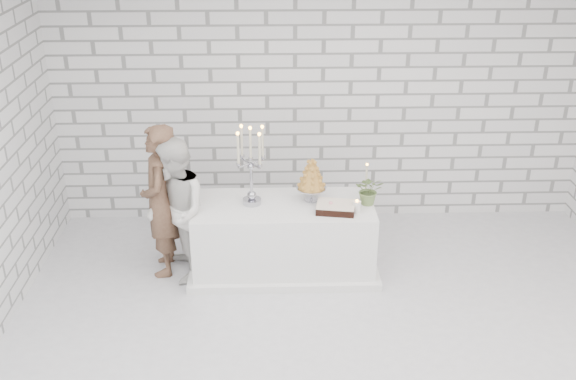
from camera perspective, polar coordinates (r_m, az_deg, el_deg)
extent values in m
cube|color=silver|center=(5.98, 4.50, -13.15)|extent=(6.00, 5.00, 0.01)
cube|color=white|center=(7.51, 2.98, 8.13)|extent=(6.00, 0.01, 3.00)
cube|color=white|center=(6.80, -0.38, -4.07)|extent=(1.80, 0.80, 0.75)
imported|color=brown|center=(6.73, -10.87, -0.91)|extent=(0.43, 0.61, 1.58)
imported|color=silver|center=(6.61, -9.56, -1.81)|extent=(0.73, 0.84, 1.47)
cube|color=black|center=(6.49, 4.11, -1.50)|extent=(0.41, 0.32, 0.08)
cylinder|color=white|center=(6.48, 5.90, -1.46)|extent=(0.10, 0.10, 0.12)
cylinder|color=beige|center=(6.83, 6.72, 0.88)|extent=(0.08, 0.08, 0.32)
imported|color=#496A33|center=(6.63, 6.97, 0.01)|extent=(0.30, 0.27, 0.31)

